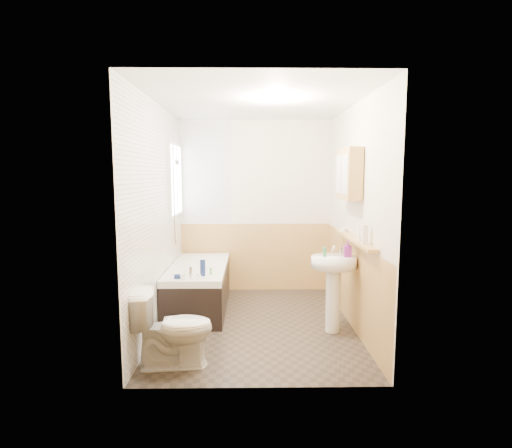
% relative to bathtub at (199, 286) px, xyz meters
% --- Properties ---
extents(floor, '(2.80, 2.80, 0.00)m').
position_rel_bathtub_xyz_m(floor, '(0.73, -0.56, -0.30)').
color(floor, '#2A231D').
rests_on(floor, ground).
extents(ceiling, '(2.80, 2.80, 0.00)m').
position_rel_bathtub_xyz_m(ceiling, '(0.73, -0.56, 2.20)').
color(ceiling, white).
rests_on(ceiling, ground).
extents(wall_back, '(2.20, 0.02, 2.50)m').
position_rel_bathtub_xyz_m(wall_back, '(0.73, 0.85, 0.95)').
color(wall_back, beige).
rests_on(wall_back, ground).
extents(wall_front, '(2.20, 0.02, 2.50)m').
position_rel_bathtub_xyz_m(wall_front, '(0.73, -1.97, 0.95)').
color(wall_front, beige).
rests_on(wall_front, ground).
extents(wall_left, '(0.02, 2.80, 2.50)m').
position_rel_bathtub_xyz_m(wall_left, '(-0.38, -0.56, 0.95)').
color(wall_left, beige).
rests_on(wall_left, ground).
extents(wall_right, '(0.02, 2.80, 2.50)m').
position_rel_bathtub_xyz_m(wall_right, '(1.84, -0.56, 0.95)').
color(wall_right, beige).
rests_on(wall_right, ground).
extents(wainscot_right, '(0.01, 2.80, 1.00)m').
position_rel_bathtub_xyz_m(wainscot_right, '(1.82, -0.56, 0.20)').
color(wainscot_right, tan).
rests_on(wainscot_right, wall_right).
extents(wainscot_front, '(2.20, 0.01, 1.00)m').
position_rel_bathtub_xyz_m(wainscot_front, '(0.73, -1.95, 0.20)').
color(wainscot_front, tan).
rests_on(wainscot_front, wall_front).
extents(wainscot_back, '(2.20, 0.01, 1.00)m').
position_rel_bathtub_xyz_m(wainscot_back, '(0.73, 0.83, 0.20)').
color(wainscot_back, tan).
rests_on(wainscot_back, wall_back).
extents(tile_cladding_left, '(0.01, 2.80, 2.50)m').
position_rel_bathtub_xyz_m(tile_cladding_left, '(-0.36, -0.56, 0.95)').
color(tile_cladding_left, white).
rests_on(tile_cladding_left, wall_left).
extents(tile_return_back, '(0.75, 0.01, 1.50)m').
position_rel_bathtub_xyz_m(tile_return_back, '(0.00, 0.83, 1.45)').
color(tile_return_back, white).
rests_on(tile_return_back, wall_back).
extents(window, '(0.03, 0.79, 0.99)m').
position_rel_bathtub_xyz_m(window, '(-0.33, 0.39, 1.35)').
color(window, white).
rests_on(window, wall_left).
extents(bathtub, '(0.70, 1.58, 0.71)m').
position_rel_bathtub_xyz_m(bathtub, '(0.00, 0.00, 0.00)').
color(bathtub, black).
rests_on(bathtub, floor).
extents(shower_riser, '(0.11, 0.09, 1.28)m').
position_rel_bathtub_xyz_m(shower_riser, '(-0.31, 0.13, 1.27)').
color(shower_riser, silver).
rests_on(shower_riser, wall_left).
extents(toilet, '(0.74, 0.46, 0.69)m').
position_rel_bathtub_xyz_m(toilet, '(-0.03, -1.56, 0.05)').
color(toilet, white).
rests_on(toilet, floor).
extents(sink, '(0.49, 0.40, 0.95)m').
position_rel_bathtub_xyz_m(sink, '(1.57, -0.79, 0.31)').
color(sink, white).
rests_on(sink, floor).
extents(pine_shelf, '(0.10, 1.38, 0.03)m').
position_rel_bathtub_xyz_m(pine_shelf, '(1.77, -0.81, 0.74)').
color(pine_shelf, tan).
rests_on(pine_shelf, wall_right).
extents(medicine_cabinet, '(0.16, 0.62, 0.56)m').
position_rel_bathtub_xyz_m(medicine_cabinet, '(1.74, -0.62, 1.43)').
color(medicine_cabinet, tan).
rests_on(medicine_cabinet, wall_right).
extents(foam_can, '(0.07, 0.07, 0.19)m').
position_rel_bathtub_xyz_m(foam_can, '(1.77, -1.22, 0.85)').
color(foam_can, silver).
rests_on(foam_can, pine_shelf).
extents(green_bottle, '(0.04, 0.04, 0.20)m').
position_rel_bathtub_xyz_m(green_bottle, '(1.77, -1.02, 0.85)').
color(green_bottle, silver).
rests_on(green_bottle, pine_shelf).
extents(black_jar, '(0.09, 0.09, 0.05)m').
position_rel_bathtub_xyz_m(black_jar, '(1.77, -0.33, 0.78)').
color(black_jar, silver).
rests_on(black_jar, pine_shelf).
extents(soap_bottle, '(0.09, 0.18, 0.08)m').
position_rel_bathtub_xyz_m(soap_bottle, '(1.71, -0.82, 0.59)').
color(soap_bottle, purple).
rests_on(soap_bottle, sink).
extents(clear_bottle, '(0.05, 0.05, 0.11)m').
position_rel_bathtub_xyz_m(clear_bottle, '(1.46, -0.82, 0.60)').
color(clear_bottle, '#388447').
rests_on(clear_bottle, sink).
extents(blue_gel, '(0.06, 0.05, 0.19)m').
position_rel_bathtub_xyz_m(blue_gel, '(0.12, -0.55, 0.37)').
color(blue_gel, navy).
rests_on(blue_gel, bathtub).
extents(cream_jar, '(0.09, 0.09, 0.04)m').
position_rel_bathtub_xyz_m(cream_jar, '(-0.15, -0.65, 0.30)').
color(cream_jar, navy).
rests_on(cream_jar, bathtub).
extents(orange_bottle, '(0.03, 0.03, 0.08)m').
position_rel_bathtub_xyz_m(orange_bottle, '(0.20, -0.48, 0.31)').
color(orange_bottle, '#59C647').
rests_on(orange_bottle, bathtub).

